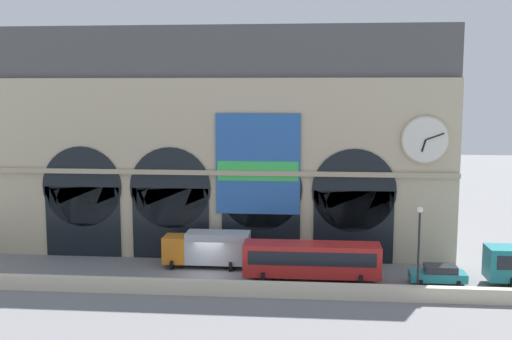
% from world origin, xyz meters
% --- Properties ---
extents(ground_plane, '(200.00, 200.00, 0.00)m').
position_xyz_m(ground_plane, '(0.00, 0.00, 0.00)').
color(ground_plane, slate).
extents(quay_parapet_wall, '(90.00, 0.70, 1.12)m').
position_xyz_m(quay_parapet_wall, '(0.00, -4.90, 0.56)').
color(quay_parapet_wall, beige).
rests_on(quay_parapet_wall, ground).
extents(station_building, '(42.98, 4.99, 21.11)m').
position_xyz_m(station_building, '(0.03, 7.29, 10.20)').
color(station_building, '#BCAD8C').
rests_on(station_building, ground).
extents(box_truck_center, '(7.50, 2.91, 3.12)m').
position_xyz_m(box_truck_center, '(-0.28, 2.42, 1.70)').
color(box_truck_center, orange).
rests_on(box_truck_center, ground).
extents(bus_mideast, '(11.00, 3.25, 3.10)m').
position_xyz_m(bus_mideast, '(8.73, -0.74, 1.78)').
color(bus_mideast, red).
rests_on(bus_mideast, ground).
extents(car_east, '(4.40, 2.22, 1.55)m').
position_xyz_m(car_east, '(18.80, -0.64, 0.80)').
color(car_east, '#19727A').
rests_on(car_east, ground).
extents(street_lamp_quayside, '(0.44, 0.44, 6.90)m').
position_xyz_m(street_lamp_quayside, '(16.59, -4.10, 4.41)').
color(street_lamp_quayside, black).
rests_on(street_lamp_quayside, ground).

